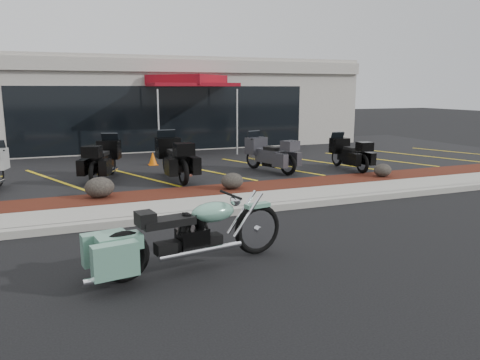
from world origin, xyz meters
name	(u,v)px	position (x,y,z in m)	size (l,w,h in m)	color
ground	(286,221)	(0.00, 0.00, 0.00)	(90.00, 90.00, 0.00)	black
curb	(268,208)	(0.00, 0.90, 0.07)	(24.00, 0.25, 0.15)	gray
sidewalk	(256,201)	(0.00, 1.60, 0.07)	(24.00, 1.20, 0.15)	gray
mulch_bed	(237,190)	(0.00, 2.80, 0.08)	(24.00, 1.20, 0.16)	#381B0C
upper_lot	(184,161)	(0.00, 8.20, 0.07)	(26.00, 9.60, 0.15)	black
dealership_building	(150,103)	(0.00, 14.47, 2.01)	(18.00, 8.16, 4.00)	#9C988D
boulder_left	(100,187)	(-3.44, 2.94, 0.40)	(0.69, 0.57, 0.49)	black
boulder_mid	(232,181)	(-0.18, 2.70, 0.37)	(0.59, 0.49, 0.42)	black
boulder_right	(383,170)	(4.53, 2.68, 0.35)	(0.54, 0.45, 0.38)	black
hero_cruiser	(257,222)	(-1.35, -1.58, 0.56)	(3.17, 0.80, 1.11)	#669E86
touring_black_front	(111,154)	(-2.83, 5.98, 0.78)	(2.17, 0.83, 1.26)	black
touring_black_mid	(167,152)	(-1.28, 5.30, 0.83)	(2.35, 0.90, 1.37)	black
touring_grey	(254,150)	(1.57, 5.38, 0.77)	(2.12, 0.81, 1.24)	#333338
touring_black_rear	(337,149)	(4.36, 4.82, 0.72)	(1.97, 0.75, 1.15)	black
traffic_cone	(153,158)	(-1.31, 7.32, 0.38)	(0.29, 0.29, 0.45)	#DC5F07
popup_canopy	(187,82)	(0.75, 10.26, 2.95)	(4.12, 4.12, 3.08)	silver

